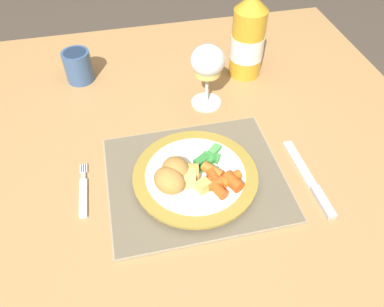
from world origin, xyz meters
TOP-DOWN VIEW (x-y plane):
  - ground_plane at (0.00, 0.00)m, footprint 6.00×6.00m
  - dining_table at (0.00, 0.00)m, footprint 1.18×1.08m
  - placemat at (0.05, -0.07)m, footprint 0.33×0.28m
  - dinner_plate at (0.05, -0.08)m, footprint 0.23×0.23m
  - breaded_croquettes at (0.01, -0.09)m, footprint 0.08×0.09m
  - green_beans_pile at (0.08, -0.05)m, footprint 0.06×0.07m
  - glazed_carrots at (0.09, -0.11)m, footprint 0.07×0.08m
  - fork at (-0.15, -0.06)m, footprint 0.02×0.13m
  - table_knife at (0.26, -0.13)m, footprint 0.02×0.19m
  - wine_glass at (0.13, 0.15)m, footprint 0.07×0.07m
  - bottle at (0.25, 0.24)m, footprint 0.08×0.08m
  - roast_potatoes at (0.04, -0.10)m, footprint 0.05×0.06m
  - drinking_cup at (-0.15, 0.30)m, footprint 0.07×0.07m

SIDE VIEW (x-z plane):
  - ground_plane at x=0.00m, z-range 0.00..0.00m
  - dining_table at x=0.00m, z-range 0.28..1.02m
  - fork at x=-0.15m, z-range 0.74..0.75m
  - table_knife at x=0.26m, z-range 0.74..0.75m
  - placemat at x=0.05m, z-range 0.74..0.75m
  - dinner_plate at x=0.05m, z-range 0.75..0.77m
  - green_beans_pile at x=0.08m, z-range 0.76..0.78m
  - glazed_carrots at x=0.09m, z-range 0.76..0.79m
  - roast_potatoes at x=0.04m, z-range 0.77..0.79m
  - drinking_cup at x=-0.15m, z-range 0.74..0.82m
  - breaded_croquettes at x=0.01m, z-range 0.77..0.81m
  - bottle at x=0.25m, z-range 0.70..0.98m
  - wine_glass at x=0.13m, z-range 0.77..0.92m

